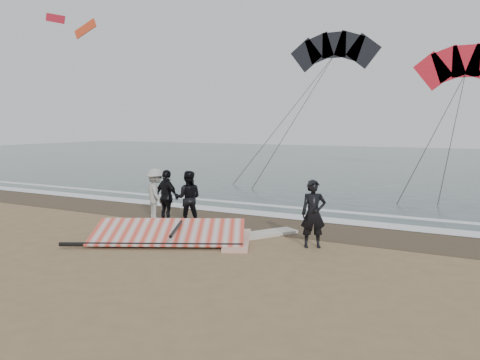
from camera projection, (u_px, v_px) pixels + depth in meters
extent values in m
plane|color=#8C704C|center=(176.00, 256.00, 11.68)|extent=(120.00, 120.00, 0.00)
cube|color=#233838|center=(399.00, 162.00, 40.65)|extent=(120.00, 54.00, 0.02)
cube|color=#4C3D2B|center=(255.00, 222.00, 15.63)|extent=(120.00, 2.80, 0.01)
cube|color=white|center=(272.00, 214.00, 16.85)|extent=(120.00, 0.90, 0.01)
cube|color=white|center=(290.00, 207.00, 18.35)|extent=(120.00, 0.45, 0.01)
imported|color=black|center=(313.00, 214.00, 12.38)|extent=(0.79, 0.70, 1.81)
cube|color=silver|center=(237.00, 240.00, 13.07)|extent=(1.61, 2.47, 0.10)
cube|color=beige|center=(260.00, 234.00, 13.72)|extent=(1.75, 2.27, 0.10)
imported|color=black|center=(188.00, 198.00, 15.12)|extent=(1.07, 0.98, 1.78)
imported|color=black|center=(167.00, 197.00, 15.27)|extent=(1.13, 0.69, 1.79)
imported|color=#B1B1AC|center=(156.00, 195.00, 15.86)|extent=(1.32, 1.19, 1.78)
cube|color=black|center=(175.00, 235.00, 13.61)|extent=(2.88, 1.89, 0.11)
cube|color=#EF3D27|center=(168.00, 232.00, 12.96)|extent=(4.48, 3.31, 0.44)
cylinder|color=black|center=(151.00, 245.00, 12.30)|extent=(4.41, 2.25, 0.11)
cylinder|color=black|center=(177.00, 227.00, 12.81)|extent=(1.01, 1.92, 0.09)
cylinder|color=#262626|center=(439.00, 125.00, 24.31)|extent=(0.04, 0.04, 15.27)
cylinder|color=#262626|center=(455.00, 125.00, 24.18)|extent=(0.04, 0.04, 14.74)
cylinder|color=#262626|center=(293.00, 107.00, 31.29)|extent=(0.04, 0.04, 17.61)
cylinder|color=#262626|center=(302.00, 107.00, 30.36)|extent=(0.04, 0.04, 18.67)
cube|color=#F1431C|center=(85.00, 29.00, 49.26)|extent=(3.12, 0.12, 1.91)
cube|color=red|center=(55.00, 18.00, 53.87)|extent=(3.12, 0.12, 1.53)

